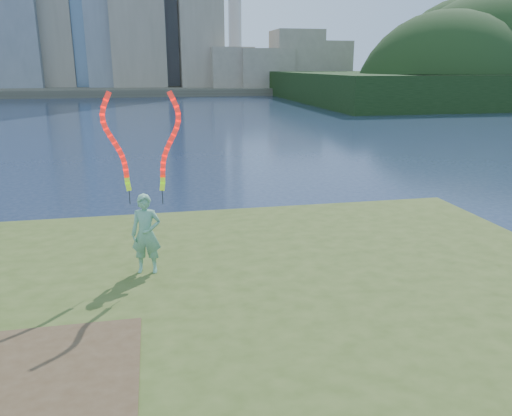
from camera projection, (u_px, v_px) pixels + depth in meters
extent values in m
plane|color=#18253E|center=(174.00, 311.00, 10.59)|extent=(320.00, 320.00, 0.00)
cube|color=#3C4C1B|center=(180.00, 374.00, 8.19)|extent=(20.00, 18.00, 0.30)
cube|color=#3C4C1B|center=(179.00, 351.00, 8.40)|extent=(17.00, 15.00, 0.30)
cube|color=#3C4C1B|center=(178.00, 332.00, 8.52)|extent=(14.00, 12.00, 0.30)
cube|color=#47331E|center=(22.00, 381.00, 6.93)|extent=(3.20, 3.00, 0.02)
cube|color=#4D4738|center=(153.00, 88.00, 99.89)|extent=(320.00, 40.00, 1.20)
imported|color=#1A7F49|center=(146.00, 234.00, 10.39)|extent=(0.68, 0.51, 1.70)
cylinder|color=black|center=(130.00, 197.00, 10.28)|extent=(0.02, 0.02, 0.30)
cylinder|color=black|center=(163.00, 197.00, 10.30)|extent=(0.02, 0.02, 0.30)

